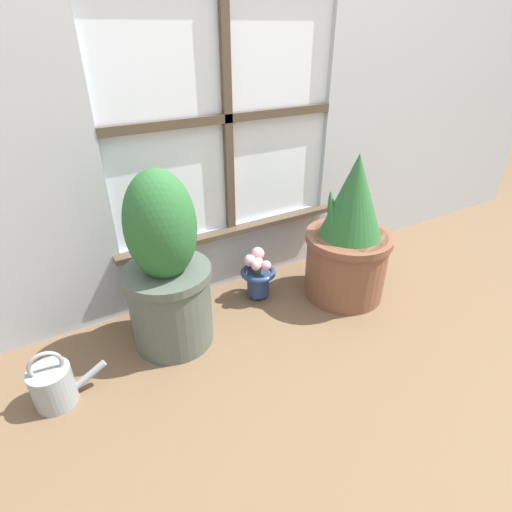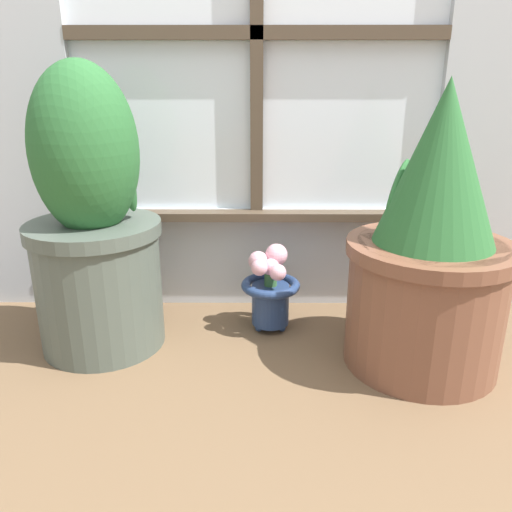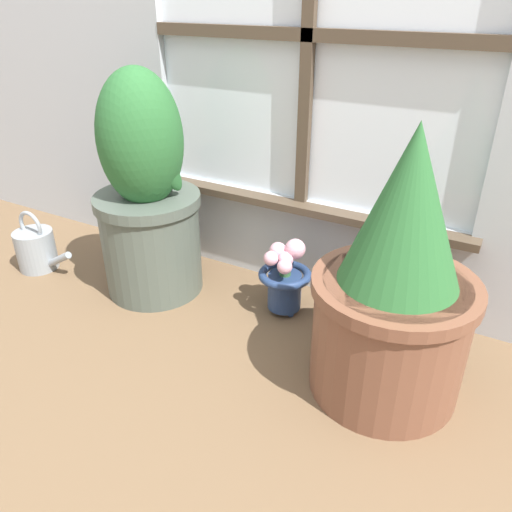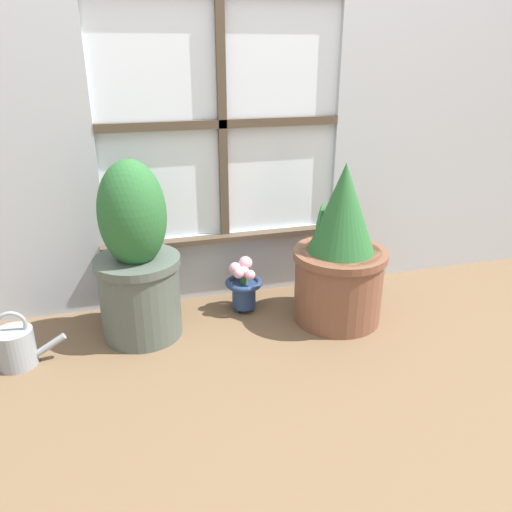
{
  "view_description": "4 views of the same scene",
  "coord_description": "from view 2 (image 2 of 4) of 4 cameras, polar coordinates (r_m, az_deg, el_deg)",
  "views": [
    {
      "loc": [
        -0.75,
        -0.92,
        1.12
      ],
      "look_at": [
        -0.0,
        0.37,
        0.26
      ],
      "focal_mm": 28.0,
      "sensor_mm": 36.0,
      "label": 1
    },
    {
      "loc": [
        0.01,
        -0.86,
        0.66
      ],
      "look_at": [
        -0.0,
        0.32,
        0.25
      ],
      "focal_mm": 35.0,
      "sensor_mm": 36.0,
      "label": 2
    },
    {
      "loc": [
        0.61,
        -0.77,
        0.91
      ],
      "look_at": [
        0.01,
        0.3,
        0.25
      ],
      "focal_mm": 35.0,
      "sensor_mm": 36.0,
      "label": 3
    },
    {
      "loc": [
        -0.44,
        -1.5,
        1.08
      ],
      "look_at": [
        0.07,
        0.32,
        0.3
      ],
      "focal_mm": 35.0,
      "sensor_mm": 36.0,
      "label": 4
    }
  ],
  "objects": [
    {
      "name": "ground_plane",
      "position": [
        1.09,
        -0.07,
        -18.53
      ],
      "size": [
        10.0,
        10.0,
        0.0
      ],
      "primitive_type": "plane",
      "color": "brown"
    },
    {
      "name": "potted_plant_left",
      "position": [
        1.31,
        -18.08,
        3.09
      ],
      "size": [
        0.34,
        0.34,
        0.72
      ],
      "color": "#4C564C",
      "rests_on": "ground_plane"
    },
    {
      "name": "potted_plant_right",
      "position": [
        1.23,
        19.29,
        0.45
      ],
      "size": [
        0.39,
        0.39,
        0.68
      ],
      "color": "brown",
      "rests_on": "ground_plane"
    },
    {
      "name": "flower_vase",
      "position": [
        1.39,
        1.63,
        -3.69
      ],
      "size": [
        0.16,
        0.16,
        0.24
      ],
      "color": "navy",
      "rests_on": "ground_plane"
    }
  ]
}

